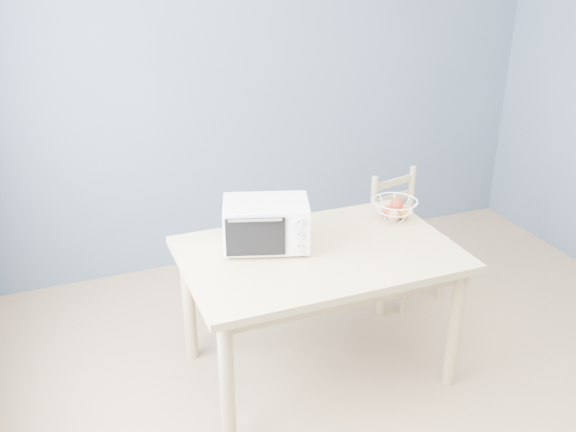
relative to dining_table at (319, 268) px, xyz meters
name	(u,v)px	position (x,y,z in m)	size (l,w,h in m)	color
room	(474,197)	(0.31, -0.76, 0.65)	(4.01, 4.51, 2.61)	tan
dining_table	(319,268)	(0.00, 0.00, 0.00)	(1.40, 0.90, 0.75)	tan
toaster_oven	(263,224)	(-0.25, 0.14, 0.23)	(0.50, 0.41, 0.25)	white
fruit_basket	(394,209)	(0.55, 0.19, 0.16)	(0.32, 0.32, 0.13)	white
dining_chair	(404,237)	(0.86, 0.56, -0.24)	(0.46, 0.46, 0.83)	tan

